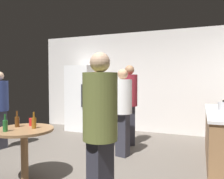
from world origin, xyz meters
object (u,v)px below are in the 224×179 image
(person_in_white_shirt, at_px, (123,106))
(beer_bottle_amber, at_px, (34,122))
(beer_bottle_brown, at_px, (17,121))
(person_in_olive_shirt, at_px, (100,124))
(person_in_navy_shirt, at_px, (0,104))
(person_in_maroon_shirt, at_px, (129,98))
(foreground_table, at_px, (24,136))
(refrigerator, at_px, (81,98))
(plastic_cup_red, at_px, (32,122))
(beer_bottle_green, at_px, (5,125))
(person_in_teal_shirt, at_px, (97,104))
(kettle, at_px, (224,106))

(person_in_white_shirt, bearing_deg, beer_bottle_amber, -17.35)
(beer_bottle_amber, relative_size, beer_bottle_brown, 1.00)
(beer_bottle_brown, height_order, person_in_olive_shirt, person_in_olive_shirt)
(person_in_navy_shirt, xyz_separation_m, person_in_maroon_shirt, (2.39, 1.21, 0.09))
(beer_bottle_amber, bearing_deg, foreground_table, -151.30)
(refrigerator, height_order, beer_bottle_brown, refrigerator)
(plastic_cup_red, distance_m, person_in_olive_shirt, 1.57)
(beer_bottle_amber, relative_size, person_in_olive_shirt, 0.14)
(refrigerator, relative_size, foreground_table, 2.25)
(beer_bottle_amber, xyz_separation_m, beer_bottle_brown, (-0.29, -0.01, 0.00))
(foreground_table, bearing_deg, beer_bottle_amber, 28.70)
(beer_bottle_green, distance_m, person_in_teal_shirt, 1.92)
(refrigerator, height_order, person_in_maroon_shirt, refrigerator)
(kettle, xyz_separation_m, person_in_teal_shirt, (-2.30, -0.09, -0.05))
(person_in_white_shirt, bearing_deg, person_in_teal_shirt, -92.84)
(beer_bottle_green, distance_m, person_in_navy_shirt, 1.89)
(refrigerator, relative_size, beer_bottle_brown, 7.83)
(kettle, height_order, beer_bottle_amber, kettle)
(person_in_white_shirt, relative_size, person_in_maroon_shirt, 0.93)
(person_in_white_shirt, height_order, person_in_navy_shirt, person_in_white_shirt)
(person_in_maroon_shirt, bearing_deg, person_in_teal_shirt, 6.15)
(kettle, height_order, person_in_navy_shirt, person_in_navy_shirt)
(plastic_cup_red, xyz_separation_m, person_in_white_shirt, (0.99, 1.26, 0.15))
(refrigerator, bearing_deg, foreground_table, -74.65)
(beer_bottle_green, bearing_deg, person_in_olive_shirt, -8.69)
(person_in_white_shirt, height_order, person_in_olive_shirt, person_in_olive_shirt)
(beer_bottle_brown, height_order, plastic_cup_red, beer_bottle_brown)
(plastic_cup_red, distance_m, person_in_white_shirt, 1.61)
(person_in_teal_shirt, height_order, person_in_maroon_shirt, person_in_maroon_shirt)
(beer_bottle_amber, distance_m, plastic_cup_red, 0.22)
(kettle, bearing_deg, person_in_navy_shirt, -169.94)
(refrigerator, bearing_deg, beer_bottle_green, -77.29)
(beer_bottle_amber, height_order, beer_bottle_green, same)
(kettle, relative_size, person_in_navy_shirt, 0.15)
(refrigerator, height_order, beer_bottle_green, refrigerator)
(person_in_olive_shirt, relative_size, person_in_maroon_shirt, 0.97)
(person_in_olive_shirt, bearing_deg, person_in_maroon_shirt, -57.95)
(beer_bottle_brown, xyz_separation_m, beer_bottle_green, (0.07, -0.28, 0.00))
(kettle, relative_size, beer_bottle_amber, 1.06)
(person_in_teal_shirt, relative_size, person_in_navy_shirt, 1.00)
(beer_bottle_amber, relative_size, person_in_teal_shirt, 0.15)
(kettle, bearing_deg, beer_bottle_amber, -146.49)
(beer_bottle_amber, distance_m, person_in_teal_shirt, 1.60)
(foreground_table, height_order, plastic_cup_red, plastic_cup_red)
(foreground_table, xyz_separation_m, person_in_navy_shirt, (-1.55, 0.99, 0.29))
(person_in_white_shirt, bearing_deg, kettle, 111.86)
(plastic_cup_red, relative_size, person_in_white_shirt, 0.07)
(person_in_olive_shirt, distance_m, person_in_navy_shirt, 3.25)
(beer_bottle_brown, bearing_deg, beer_bottle_amber, 1.86)
(plastic_cup_red, xyz_separation_m, person_in_navy_shirt, (-1.50, 0.78, 0.13))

